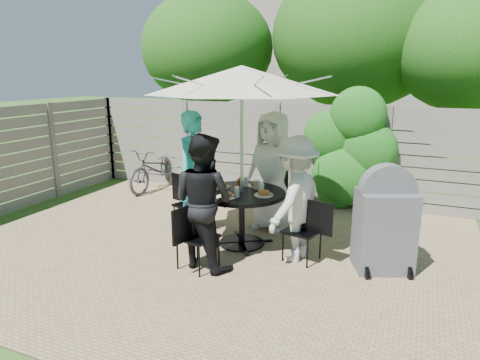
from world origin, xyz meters
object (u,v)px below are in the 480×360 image
at_px(chair_back, 276,210).
at_px(bbq_grill, 385,223).
at_px(glass_back, 246,182).
at_px(chair_right, 303,243).
at_px(person_right, 295,200).
at_px(glass_front, 237,192).
at_px(plate_left, 221,186).
at_px(patio_table, 242,208).
at_px(coffee_cup, 256,185).
at_px(person_left, 196,174).
at_px(glass_right, 262,188).
at_px(chair_left, 190,215).
at_px(plate_back, 256,184).
at_px(bicycle, 157,168).
at_px(syrup_jug, 240,184).
at_px(plate_right, 264,194).
at_px(chair_front, 197,250).
at_px(person_front, 203,202).
at_px(person_back, 272,172).
at_px(plate_front, 226,196).
at_px(umbrella, 242,80).

height_order(chair_back, bbq_grill, bbq_grill).
xyz_separation_m(chair_back, glass_back, (-0.24, -0.67, 0.60)).
distance_m(chair_right, person_right, 0.58).
bearing_deg(glass_front, plate_left, 139.11).
distance_m(patio_table, coffee_cup, 0.39).
relative_size(person_left, glass_right, 13.34).
relative_size(chair_left, plate_back, 3.35).
bearing_deg(bicycle, plate_back, -28.06).
relative_size(glass_back, glass_right, 1.00).
bearing_deg(chair_back, syrup_jug, -7.30).
height_order(person_left, coffee_cup, person_left).
xyz_separation_m(plate_back, plate_left, (-0.43, -0.28, 0.00)).
distance_m(person_right, bicycle, 4.27).
distance_m(patio_table, syrup_jug, 0.33).
bearing_deg(bicycle, glass_right, -30.48).
bearing_deg(bbq_grill, syrup_jug, 153.99).
bearing_deg(plate_right, coffee_cup, 128.06).
height_order(chair_front, person_front, person_front).
bearing_deg(chair_left, chair_front, -37.67).
bearing_deg(person_right, glass_right, -100.42).
relative_size(patio_table, glass_front, 10.23).
bearing_deg(glass_right, person_right, -22.13).
xyz_separation_m(plate_left, coffee_cup, (0.50, 0.12, 0.04)).
xyz_separation_m(chair_back, chair_right, (0.75, -1.14, -0.01)).
relative_size(patio_table, person_back, 0.78).
bearing_deg(plate_left, plate_right, -11.71).
distance_m(plate_back, plate_right, 0.51).
xyz_separation_m(person_front, plate_right, (0.52, 0.74, -0.03)).
bearing_deg(chair_right, plate_front, 22.35).
distance_m(syrup_jug, bicycle, 3.44).
bearing_deg(syrup_jug, umbrella, -51.51).
bearing_deg(chair_back, patio_table, -3.55).
relative_size(umbrella, plate_left, 11.67).
height_order(glass_back, bicycle, glass_back).
relative_size(chair_left, person_left, 0.47).
bearing_deg(coffee_cup, plate_left, -166.15).
bearing_deg(person_left, glass_back, -70.30).
bearing_deg(person_front, coffee_cup, -95.44).
height_order(umbrella, person_back, umbrella).
relative_size(umbrella, bicycle, 1.77).
bearing_deg(chair_front, person_back, 1.99).
distance_m(person_right, coffee_cup, 0.76).
bearing_deg(plate_right, glass_front, -146.21).
xyz_separation_m(person_right, glass_front, (-0.76, -0.11, 0.04)).
bearing_deg(chair_right, glass_right, -6.60).
distance_m(patio_table, bicycle, 3.49).
relative_size(person_left, coffee_cup, 15.57).
distance_m(plate_right, coffee_cup, 0.34).
bearing_deg(person_right, plate_left, -90.00).
distance_m(person_back, bicycle, 3.26).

